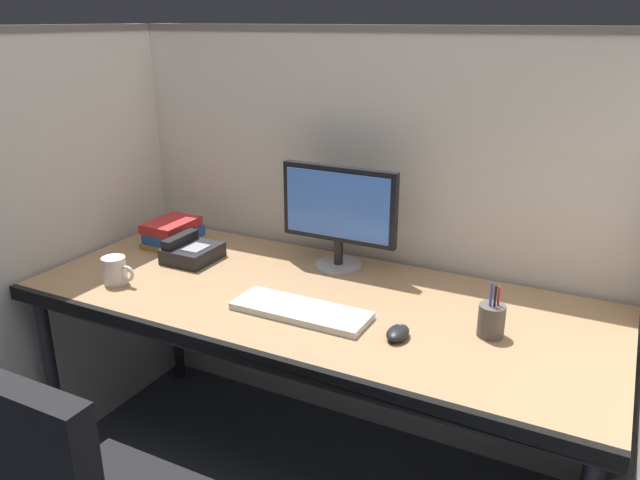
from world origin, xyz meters
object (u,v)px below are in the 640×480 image
(computer_mouse, at_px, (398,333))
(monitor_center, at_px, (339,211))
(keyboard_main, at_px, (301,311))
(desk_phone, at_px, (191,252))
(desk, at_px, (311,312))
(book_stack, at_px, (172,233))
(pen_cup, at_px, (491,320))
(coffee_mug, at_px, (115,271))

(computer_mouse, bearing_deg, monitor_center, 133.37)
(keyboard_main, distance_m, desk_phone, 0.62)
(monitor_center, distance_m, computer_mouse, 0.59)
(desk, relative_size, monitor_center, 4.42)
(keyboard_main, distance_m, computer_mouse, 0.32)
(book_stack, height_order, pen_cup, pen_cup)
(desk_phone, relative_size, coffee_mug, 1.51)
(computer_mouse, height_order, desk_phone, desk_phone)
(desk, xyz_separation_m, desk_phone, (-0.56, 0.09, 0.08))
(monitor_center, relative_size, keyboard_main, 1.00)
(monitor_center, distance_m, keyboard_main, 0.45)
(monitor_center, height_order, computer_mouse, monitor_center)
(monitor_center, height_order, book_stack, monitor_center)
(computer_mouse, bearing_deg, keyboard_main, 178.52)
(desk, bearing_deg, computer_mouse, -19.97)
(desk, distance_m, coffee_mug, 0.68)
(monitor_center, distance_m, coffee_mug, 0.79)
(keyboard_main, relative_size, computer_mouse, 4.48)
(book_stack, bearing_deg, desk, -15.11)
(desk, distance_m, computer_mouse, 0.37)
(desk, xyz_separation_m, pen_cup, (0.57, 0.01, 0.10))
(desk, relative_size, keyboard_main, 4.42)
(monitor_center, bearing_deg, desk, -82.66)
(desk, height_order, pen_cup, pen_cup)
(desk, xyz_separation_m, coffee_mug, (-0.65, -0.20, 0.10))
(desk_phone, bearing_deg, keyboard_main, -19.81)
(desk, bearing_deg, book_stack, 164.89)
(monitor_center, distance_m, book_stack, 0.72)
(book_stack, distance_m, pen_cup, 1.32)
(desk, bearing_deg, pen_cup, 1.05)
(pen_cup, distance_m, coffee_mug, 1.24)
(desk_phone, bearing_deg, coffee_mug, -107.17)
(pen_cup, bearing_deg, monitor_center, 156.38)
(desk_phone, distance_m, coffee_mug, 0.31)
(monitor_center, relative_size, computer_mouse, 4.48)
(computer_mouse, distance_m, desk_phone, 0.93)
(computer_mouse, relative_size, book_stack, 0.44)
(pen_cup, relative_size, coffee_mug, 1.32)
(book_stack, relative_size, coffee_mug, 1.72)
(desk, relative_size, coffee_mug, 15.08)
(desk_phone, height_order, pen_cup, pen_cup)
(desk_phone, xyz_separation_m, pen_cup, (1.13, -0.08, 0.02))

